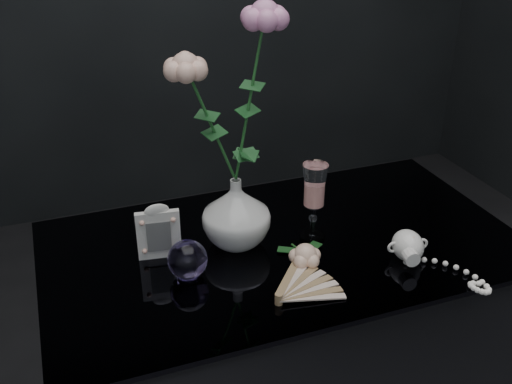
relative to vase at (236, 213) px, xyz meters
name	(u,v)px	position (x,y,z in m)	size (l,w,h in m)	color
table	(280,370)	(0.10, -0.04, -0.46)	(1.05, 0.58, 0.76)	black
vase	(236,213)	(0.00, 0.00, 0.00)	(0.15, 0.15, 0.16)	silver
wine_glass	(314,202)	(0.17, -0.04, 0.01)	(0.06, 0.06, 0.18)	white
picture_frame	(158,231)	(-0.17, 0.01, -0.01)	(0.10, 0.07, 0.13)	silver
paperweight	(188,259)	(-0.13, -0.08, -0.04)	(0.08, 0.08, 0.08)	#957DCB
paper_fan	(279,298)	(0.01, -0.23, -0.06)	(0.26, 0.21, 0.03)	beige
loose_rose	(305,255)	(0.11, -0.13, -0.05)	(0.11, 0.15, 0.05)	#FFC3A4
pearl_jar	(408,244)	(0.32, -0.18, -0.04)	(0.22, 0.23, 0.07)	white
roses	(232,96)	(-0.01, 0.00, 0.27)	(0.24, 0.10, 0.42)	#E0AD97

